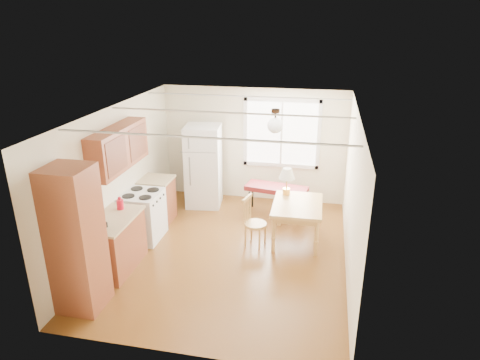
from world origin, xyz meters
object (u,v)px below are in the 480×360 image
(refrigerator, at_px, (204,166))
(bench, at_px, (276,189))
(dining_table, at_px, (297,209))
(chair, at_px, (251,218))

(refrigerator, bearing_deg, bench, -11.08)
(dining_table, relative_size, chair, 1.30)
(bench, relative_size, dining_table, 1.13)
(refrigerator, xyz_separation_m, bench, (1.60, -0.12, -0.36))
(bench, bearing_deg, refrigerator, -174.52)
(bench, distance_m, dining_table, 1.24)
(refrigerator, relative_size, bench, 1.32)
(chair, bearing_deg, bench, 92.51)
(refrigerator, distance_m, chair, 2.08)
(dining_table, height_order, chair, chair)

